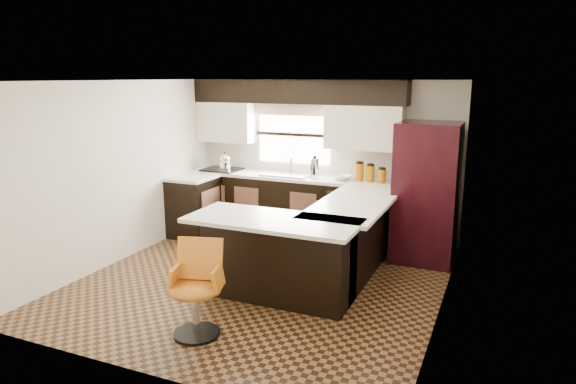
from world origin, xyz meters
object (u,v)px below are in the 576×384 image
at_px(peninsula_long, 349,240).
at_px(bar_chair, 195,291).
at_px(refrigerator, 426,193).
at_px(peninsula_return, 278,259).

bearing_deg(peninsula_long, bar_chair, -113.00).
xyz_separation_m(peninsula_long, refrigerator, (0.78, 0.93, 0.48)).
bearing_deg(refrigerator, bar_chair, -118.87).
bearing_deg(bar_chair, peninsula_return, 56.50).
height_order(peninsula_long, refrigerator, refrigerator).
bearing_deg(refrigerator, peninsula_long, -129.88).
distance_m(refrigerator, bar_chair, 3.49).
bearing_deg(refrigerator, peninsula_return, -124.36).
relative_size(peninsula_long, peninsula_return, 1.18).
height_order(peninsula_return, bar_chair, bar_chair).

